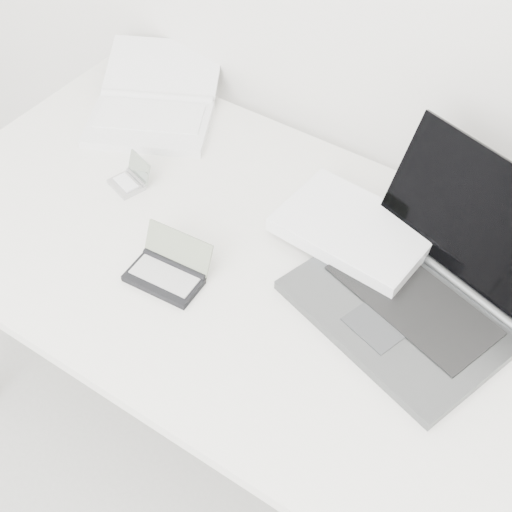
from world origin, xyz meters
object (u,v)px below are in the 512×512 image
Objects in this scene: desk at (279,285)px; netbook_open_white at (153,107)px; palmtop_charcoal at (168,271)px; laptop_large at (397,265)px.

netbook_open_white reaches higher than desk.
netbook_open_white reaches higher than palmtop_charcoal.
desk is 0.60m from netbook_open_white.
palmtop_charcoal is (-0.17, -0.14, 0.06)m from desk.
netbook_open_white is at bearing 154.30° from desk.
laptop_large is 0.44m from palmtop_charcoal.
desk is at bearing 34.28° from palmtop_charcoal.
desk is 0.24m from laptop_large.
laptop_large reaches higher than netbook_open_white.
desk is at bearing -52.56° from netbook_open_white.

